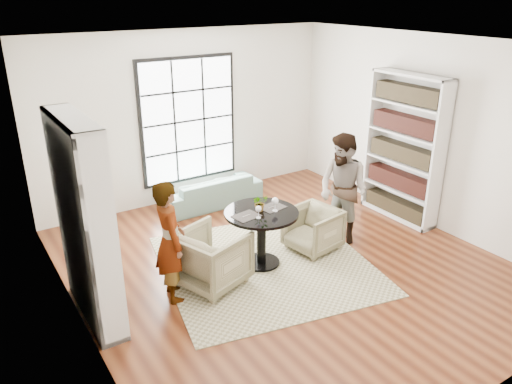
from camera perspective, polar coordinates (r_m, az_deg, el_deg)
ground at (r=7.12m, az=3.39°, el=-8.27°), size 6.00×6.00×0.00m
room_shell at (r=6.98m, az=1.01°, el=2.57°), size 6.00×6.01×6.00m
rug at (r=7.09m, az=1.13°, el=-8.28°), size 3.27×3.27×0.01m
pedestal_table at (r=6.85m, az=0.62°, el=-3.97°), size 1.01×1.01×0.81m
sofa at (r=8.93m, az=-5.19°, el=0.16°), size 1.80×0.73×0.52m
armchair_left at (r=6.53m, az=-5.10°, el=-7.52°), size 1.05×1.04×0.76m
armchair_right at (r=7.41m, az=6.49°, el=-4.26°), size 0.80×0.79×0.64m
person_left at (r=6.13m, az=-9.79°, el=-5.59°), size 0.46×0.62×1.56m
person_right at (r=7.53m, az=9.92°, el=0.32°), size 0.78×0.92×1.68m
placemat_left at (r=6.62m, az=-1.10°, el=-2.77°), size 0.38×0.31×0.01m
placemat_right at (r=6.88m, az=1.88°, el=-1.76°), size 0.38×0.31×0.01m
cutlery_left at (r=6.61m, az=-1.10°, el=-2.72°), size 0.17×0.24×0.01m
cutlery_right at (r=6.88m, az=1.88°, el=-1.71°), size 0.17×0.24×0.01m
wine_glass_left at (r=6.52m, az=0.29°, el=-1.99°), size 0.08×0.08×0.17m
wine_glass_right at (r=6.72m, az=2.20°, el=-1.07°), size 0.09×0.09×0.20m
flower_centerpiece at (r=6.74m, az=0.45°, el=-1.23°), size 0.22×0.19×0.23m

